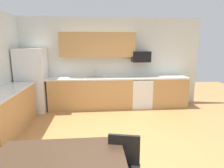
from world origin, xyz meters
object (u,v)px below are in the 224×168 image
(dining_table, at_px, (59,164))
(chair_near_table, at_px, (123,167))
(refrigerator, at_px, (32,80))
(oven_range, at_px, (141,92))
(microwave, at_px, (141,57))

(dining_table, relative_size, chair_near_table, 1.65)
(refrigerator, bearing_deg, oven_range, 1.44)
(refrigerator, distance_m, chair_near_table, 4.19)
(refrigerator, bearing_deg, chair_near_table, -59.75)
(oven_range, bearing_deg, chair_near_table, -106.36)
(refrigerator, relative_size, microwave, 3.32)
(refrigerator, xyz_separation_m, microwave, (3.18, 0.18, 0.64))
(microwave, distance_m, chair_near_table, 4.07)
(refrigerator, bearing_deg, dining_table, -69.38)
(refrigerator, distance_m, dining_table, 3.99)
(refrigerator, height_order, oven_range, refrigerator)
(oven_range, bearing_deg, microwave, 90.00)
(oven_range, relative_size, dining_table, 0.65)
(chair_near_table, bearing_deg, dining_table, -169.53)
(oven_range, xyz_separation_m, microwave, (-0.00, 0.10, 1.09))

